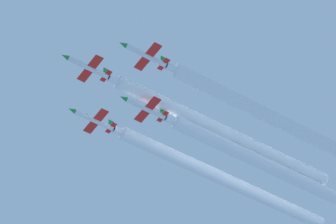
% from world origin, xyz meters
% --- Properties ---
extents(jet_lead, '(8.60, 12.52, 3.01)m').
position_xyz_m(jet_lead, '(-0.13, 8.72, 175.29)').
color(jet_lead, silver).
extents(jet_left_wingman, '(8.60, 12.52, 3.01)m').
position_xyz_m(jet_left_wingman, '(-11.22, 0.44, 173.84)').
color(jet_left_wingman, silver).
extents(jet_right_wingman, '(8.60, 12.52, 3.01)m').
position_xyz_m(jet_right_wingman, '(12.16, -0.05, 173.96)').
color(jet_right_wingman, silver).
extents(jet_slot, '(8.60, 12.52, 3.01)m').
position_xyz_m(jet_slot, '(0.56, -6.98, 171.65)').
color(jet_slot, silver).
extents(smoke_trail_lead, '(3.31, 62.37, 3.31)m').
position_xyz_m(smoke_trail_lead, '(-0.13, -28.17, 175.26)').
color(smoke_trail_lead, white).
extents(smoke_trail_left_wingman, '(3.31, 61.47, 3.31)m').
position_xyz_m(smoke_trail_left_wingman, '(-11.22, -36.00, 173.81)').
color(smoke_trail_left_wingman, white).
extents(smoke_trail_right_wingman, '(3.31, 62.03, 3.31)m').
position_xyz_m(smoke_trail_right_wingman, '(12.16, -36.77, 173.93)').
color(smoke_trail_right_wingman, white).
extents(smoke_trail_slot, '(3.31, 69.36, 3.31)m').
position_xyz_m(smoke_trail_slot, '(0.56, -47.36, 171.62)').
color(smoke_trail_slot, white).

